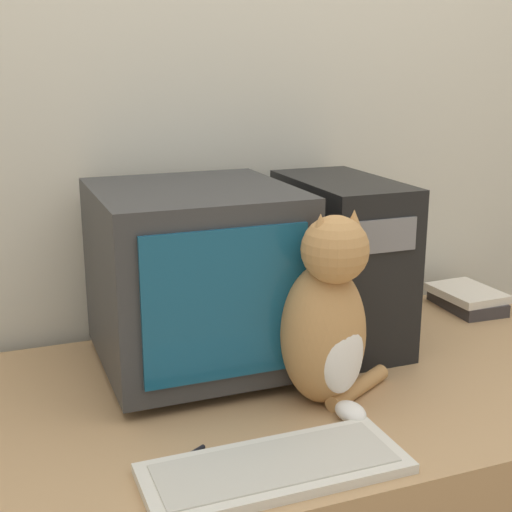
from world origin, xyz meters
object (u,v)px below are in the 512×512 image
at_px(computer_tower, 341,262).
at_px(crt_monitor, 195,277).
at_px(cat, 328,321).
at_px(book_stack, 467,298).
at_px(keyboard, 275,468).
at_px(pen, 176,463).

bearing_deg(computer_tower, crt_monitor, -175.75).
distance_m(crt_monitor, cat, 0.33).
bearing_deg(book_stack, keyboard, -145.16).
relative_size(computer_tower, book_stack, 1.89).
xyz_separation_m(keyboard, pen, (-0.15, 0.08, -0.01)).
relative_size(book_stack, pen, 1.71).
bearing_deg(keyboard, computer_tower, 52.70).
relative_size(keyboard, pen, 3.62).
bearing_deg(keyboard, book_stack, 34.84).
distance_m(computer_tower, pen, 0.70).
distance_m(cat, book_stack, 0.74).
xyz_separation_m(keyboard, book_stack, (0.83, 0.57, 0.02)).
height_order(book_stack, pen, book_stack).
xyz_separation_m(cat, pen, (-0.35, -0.12, -0.17)).
height_order(computer_tower, keyboard, computer_tower).
relative_size(keyboard, cat, 1.13).
bearing_deg(computer_tower, keyboard, -127.30).
relative_size(crt_monitor, pen, 3.53).
height_order(keyboard, cat, cat).
distance_m(crt_monitor, book_stack, 0.85).
relative_size(keyboard, book_stack, 2.12).
height_order(cat, pen, cat).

